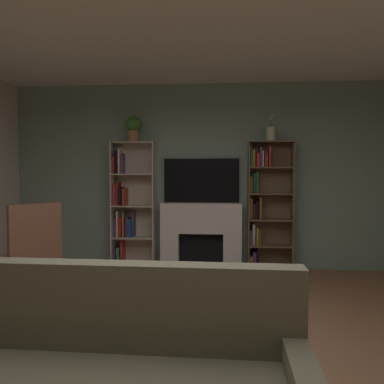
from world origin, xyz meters
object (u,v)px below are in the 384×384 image
Objects in this scene: potted_plant at (133,128)px; vase_with_flowers at (271,133)px; tv at (201,180)px; bookshelf_left at (129,208)px; fireplace at (201,234)px; bookshelf_right at (265,205)px; armchair at (28,253)px.

potted_plant is 2.04m from vase_with_flowers.
bookshelf_left is (-1.10, -0.08, -0.42)m from tv.
bookshelf_left is at bearing 179.22° from fireplace.
fireplace is 0.68× the size of bookshelf_right.
tv is at bearing 173.32° from vase_with_flowers.
potted_plant is at bearing -173.29° from tv.
bookshelf_left reaches higher than armchair.
fireplace is 0.68× the size of bookshelf_left.
potted_plant is (-1.02, -0.12, 0.79)m from tv.
vase_with_flowers is at bearing -1.26° from fireplace.
bookshelf_left reaches higher than tv.
potted_plant is at bearing -178.72° from fireplace.
vase_with_flowers reaches higher than bookshelf_right.
armchair is (-1.83, -1.79, -0.77)m from tv.
tv is at bearing 44.47° from armchair.
tv is 1.00× the size of armchair.
bookshelf_right reaches higher than armchair.
bookshelf_right is at bearing -4.66° from tv.
potted_plant is at bearing 64.30° from armchair.
bookshelf_right is at bearing 0.15° from bookshelf_left.
bookshelf_right is 4.93× the size of potted_plant.
bookshelf_left is 1.70× the size of armchair.
bookshelf_left reaches higher than fireplace.
vase_with_flowers reaches higher than armchair.
potted_plant is 2.43m from armchair.
vase_with_flowers is (1.02, -0.02, 1.51)m from fireplace.
bookshelf_left is 4.93× the size of potted_plant.
potted_plant is 0.34× the size of armchair.
tv is (0.00, 0.10, 0.81)m from fireplace.
vase_with_flowers is at bearing -1.01° from bookshelf_left.
tv is 0.59× the size of bookshelf_right.
fireplace is at bearing -90.00° from tv.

